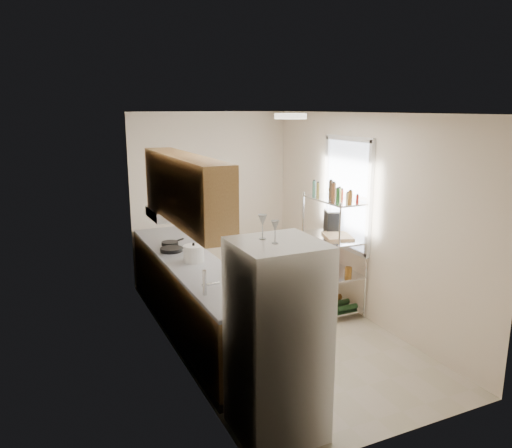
% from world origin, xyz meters
% --- Properties ---
extents(room, '(2.52, 4.42, 2.62)m').
position_xyz_m(room, '(0.00, 0.00, 1.30)').
color(room, '#B9AC96').
rests_on(room, ground).
extents(counter_run, '(0.63, 3.51, 0.90)m').
position_xyz_m(counter_run, '(-0.92, 0.44, 0.45)').
color(counter_run, tan).
rests_on(counter_run, ground).
extents(upper_cabinets, '(0.33, 2.20, 0.72)m').
position_xyz_m(upper_cabinets, '(-1.05, 0.10, 1.81)').
color(upper_cabinets, tan).
rests_on(upper_cabinets, room).
extents(range_hood, '(0.50, 0.60, 0.12)m').
position_xyz_m(range_hood, '(-1.00, 0.90, 1.39)').
color(range_hood, '#B7BABC').
rests_on(range_hood, room).
extents(window, '(0.06, 1.00, 1.46)m').
position_xyz_m(window, '(1.23, 0.35, 1.55)').
color(window, white).
rests_on(window, room).
extents(bakers_rack, '(0.45, 0.90, 1.73)m').
position_xyz_m(bakers_rack, '(1.00, 0.30, 1.11)').
color(bakers_rack, silver).
rests_on(bakers_rack, ground).
extents(ceiling_dome, '(0.34, 0.34, 0.05)m').
position_xyz_m(ceiling_dome, '(0.00, -0.30, 2.57)').
color(ceiling_dome, white).
rests_on(ceiling_dome, room).
extents(refrigerator, '(0.68, 0.68, 1.65)m').
position_xyz_m(refrigerator, '(-0.87, -1.71, 0.82)').
color(refrigerator, silver).
rests_on(refrigerator, ground).
extents(wine_glass_a, '(0.07, 0.07, 0.20)m').
position_xyz_m(wine_glass_a, '(-0.94, -1.58, 1.75)').
color(wine_glass_a, silver).
rests_on(wine_glass_a, refrigerator).
extents(wine_glass_b, '(0.06, 0.06, 0.18)m').
position_xyz_m(wine_glass_b, '(-0.91, -1.74, 1.74)').
color(wine_glass_b, silver).
rests_on(wine_glass_b, refrigerator).
extents(rice_cooker, '(0.24, 0.24, 0.19)m').
position_xyz_m(rice_cooker, '(-0.89, 0.37, 1.00)').
color(rice_cooker, white).
rests_on(rice_cooker, counter_run).
extents(frying_pan_large, '(0.28, 0.28, 0.05)m').
position_xyz_m(frying_pan_large, '(-1.02, 0.89, 0.92)').
color(frying_pan_large, black).
rests_on(frying_pan_large, counter_run).
extents(frying_pan_small, '(0.30, 0.30, 0.04)m').
position_xyz_m(frying_pan_small, '(-0.95, 1.19, 0.92)').
color(frying_pan_small, black).
rests_on(frying_pan_small, counter_run).
extents(cutting_board, '(0.45, 0.52, 0.03)m').
position_xyz_m(cutting_board, '(1.03, 0.25, 1.03)').
color(cutting_board, tan).
rests_on(cutting_board, bakers_rack).
extents(espresso_machine, '(0.25, 0.30, 0.30)m').
position_xyz_m(espresso_machine, '(1.12, 0.54, 1.16)').
color(espresso_machine, black).
rests_on(espresso_machine, bakers_rack).
extents(storage_bag, '(0.13, 0.17, 0.17)m').
position_xyz_m(storage_bag, '(1.01, 0.53, 0.65)').
color(storage_bag, '#B01529').
rests_on(storage_bag, bakers_rack).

